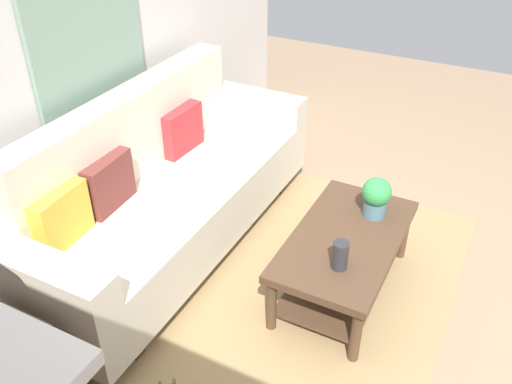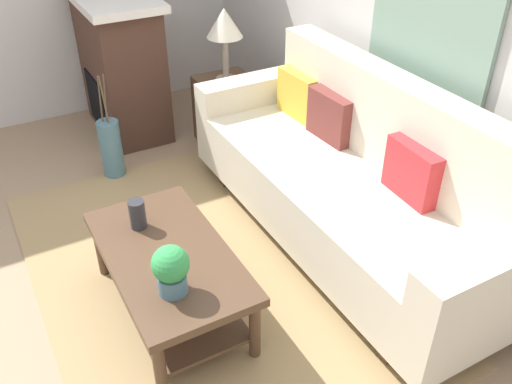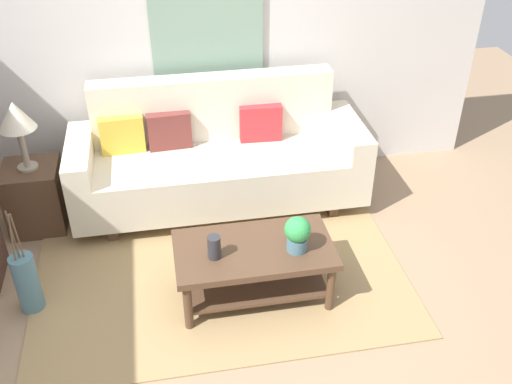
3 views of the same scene
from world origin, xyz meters
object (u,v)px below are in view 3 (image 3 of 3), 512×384
at_px(side_table, 36,197).
at_px(floor_vase, 27,283).
at_px(coffee_table, 254,260).
at_px(tabletop_vase, 214,247).
at_px(couch, 218,159).
at_px(potted_plant_tabletop, 297,233).
at_px(table_lamp, 16,119).
at_px(framed_painting, 207,26).
at_px(throw_pillow_mustard, 122,134).
at_px(throw_pillow_maroon, 169,130).
at_px(throw_pillow_crimson, 261,123).

height_order(side_table, floor_vase, side_table).
bearing_deg(floor_vase, coffee_table, -5.13).
bearing_deg(tabletop_vase, side_table, 138.01).
bearing_deg(couch, potted_plant_tabletop, -74.17).
xyz_separation_m(side_table, table_lamp, (-0.00, 0.00, 0.71)).
height_order(coffee_table, framed_painting, framed_painting).
distance_m(couch, potted_plant_tabletop, 1.36).
bearing_deg(tabletop_vase, throw_pillow_mustard, 112.70).
xyz_separation_m(tabletop_vase, side_table, (-1.33, 1.20, -0.23)).
distance_m(table_lamp, floor_vase, 1.27).
xyz_separation_m(throw_pillow_maroon, framed_painting, (0.39, 0.34, 0.75)).
xyz_separation_m(throw_pillow_mustard, side_table, (-0.75, -0.21, -0.40)).
xyz_separation_m(couch, throw_pillow_crimson, (0.39, 0.12, 0.25)).
distance_m(throw_pillow_maroon, tabletop_vase, 1.43).
xyz_separation_m(throw_pillow_mustard, framed_painting, (0.78, 0.34, 0.75)).
distance_m(throw_pillow_crimson, potted_plant_tabletop, 1.43).
bearing_deg(table_lamp, throw_pillow_mustard, 15.37).
bearing_deg(side_table, throw_pillow_crimson, 6.11).
relative_size(coffee_table, potted_plant_tabletop, 4.20).
bearing_deg(throw_pillow_crimson, tabletop_vase, -112.46).
distance_m(potted_plant_tabletop, table_lamp, 2.30).
height_order(tabletop_vase, side_table, tabletop_vase).
xyz_separation_m(couch, throw_pillow_mustard, (-0.78, 0.12, 0.25)).
bearing_deg(throw_pillow_maroon, table_lamp, -169.77).
xyz_separation_m(couch, potted_plant_tabletop, (0.37, -1.31, 0.14)).
height_order(table_lamp, floor_vase, table_lamp).
xyz_separation_m(couch, framed_painting, (0.00, 0.47, 1.00)).
distance_m(throw_pillow_maroon, framed_painting, 0.91).
bearing_deg(potted_plant_tabletop, floor_vase, 173.23).
height_order(potted_plant_tabletop, side_table, potted_plant_tabletop).
height_order(coffee_table, table_lamp, table_lamp).
height_order(floor_vase, framed_painting, framed_painting).
relative_size(tabletop_vase, floor_vase, 0.37).
xyz_separation_m(throw_pillow_maroon, coffee_table, (0.48, -1.35, -0.37)).
bearing_deg(potted_plant_tabletop, table_lamp, 147.15).
xyz_separation_m(throw_pillow_maroon, throw_pillow_crimson, (0.78, 0.00, 0.00)).
height_order(throw_pillow_maroon, tabletop_vase, throw_pillow_maroon).
bearing_deg(coffee_table, floor_vase, 174.87).
bearing_deg(throw_pillow_mustard, floor_vase, -119.66).
distance_m(tabletop_vase, floor_vase, 1.32).
xyz_separation_m(tabletop_vase, framed_painting, (0.19, 1.75, 0.92)).
relative_size(throw_pillow_crimson, tabletop_vase, 2.14).
xyz_separation_m(table_lamp, floor_vase, (0.06, -1.01, -0.77)).
relative_size(couch, tabletop_vase, 14.59).
bearing_deg(throw_pillow_mustard, table_lamp, -164.63).
distance_m(table_lamp, framed_painting, 1.68).
xyz_separation_m(side_table, floor_vase, (0.06, -1.01, -0.05)).
bearing_deg(coffee_table, couch, 94.08).
height_order(throw_pillow_maroon, framed_painting, framed_painting).
height_order(throw_pillow_mustard, side_table, throw_pillow_mustard).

